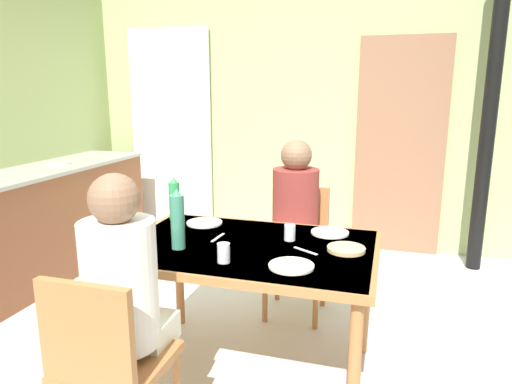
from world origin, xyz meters
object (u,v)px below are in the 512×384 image
Objects in this scene: chair_far_diner at (298,242)px; water_bottle_green_near at (178,220)px; kitchen_counter at (33,226)px; chair_near_diner at (107,362)px; person_far_diner at (295,207)px; person_near_diner at (122,280)px; water_bottle_green_far at (174,200)px; dining_table at (248,258)px.

chair_far_diner is 1.12m from water_bottle_green_near.
kitchen_counter is 2.79× the size of chair_near_diner.
person_near_diner is at bearing 72.22° from person_far_diner.
person_near_diner reaches higher than water_bottle_green_far.
dining_table is 4.91× the size of water_bottle_green_far.
chair_near_diner and chair_far_diner have the same top height.
water_bottle_green_near is at bearing -26.91° from kitchen_counter.
chair_near_diner is 1.13× the size of person_near_diner.
chair_near_diner is 3.21× the size of water_bottle_green_far.
dining_table is 0.75m from person_near_diner.
person_far_diner reaches higher than kitchen_counter.
chair_near_diner is at bearing -111.63° from dining_table.
person_near_diner is at bearing -89.62° from water_bottle_green_near.
kitchen_counter is 2.25m from person_near_diner.
chair_near_diner is at bearing -90.00° from person_near_diner.
water_bottle_green_near is (-0.32, -0.15, 0.22)m from dining_table.
person_far_diner reaches higher than dining_table.
person_near_diner is at bearing 90.00° from chair_near_diner.
water_bottle_green_near is at bearing -155.01° from dining_table.
chair_near_diner is 0.76m from water_bottle_green_near.
kitchen_counter is 1.58m from water_bottle_green_far.
water_bottle_green_near reaches higher than chair_near_diner.
water_bottle_green_near is at bearing -61.82° from water_bottle_green_far.
person_near_diner is at bearing 73.78° from chair_far_diner.
person_far_diner is 2.46× the size of water_bottle_green_near.
water_bottle_green_near is (-0.00, 0.52, 0.10)m from person_near_diner.
person_near_diner is 0.53m from water_bottle_green_near.
person_near_diner reaches higher than water_bottle_green_near.
chair_near_diner is at bearing -77.13° from water_bottle_green_far.
kitchen_counter reaches higher than chair_far_diner.
person_far_diner is 0.93m from water_bottle_green_near.
chair_far_diner is 2.78× the size of water_bottle_green_near.
person_far_diner reaches higher than water_bottle_green_near.
chair_far_diner is 1.13× the size of person_near_diner.
water_bottle_green_near is at bearing 90.30° from chair_near_diner.
water_bottle_green_far is (-0.26, 0.48, -0.02)m from water_bottle_green_near.
chair_near_diner is 0.31m from person_near_diner.
dining_table is 0.83m from chair_far_diner.
person_far_diner is 2.84× the size of water_bottle_green_far.
dining_table is at bearing 80.68° from person_far_diner.
kitchen_counter is 2.79× the size of chair_far_diner.
water_bottle_green_far is at bearing -15.24° from kitchen_counter.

